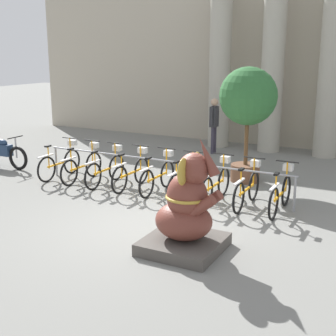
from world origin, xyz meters
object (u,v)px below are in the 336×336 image
Objects in this scene: bicycle_0 at (60,162)px; bicycle_4 at (158,176)px; person_pedestrian at (214,120)px; potted_tree at (248,102)px; bicycle_7 at (247,188)px; bicycle_2 at (106,169)px; bicycle_6 at (216,183)px; bicycle_3 at (132,172)px; bicycle_8 at (281,193)px; bicycle_5 at (185,180)px; elephant_statue at (186,213)px; bicycle_1 at (83,166)px; motorcycle at (0,152)px.

bicycle_0 and bicycle_4 have the same top height.
person_pedestrian is 3.49m from potted_tree.
person_pedestrian is at bearing 119.99° from bicycle_7.
potted_tree is (4.36, 1.90, 1.60)m from bicycle_0.
bicycle_0 is 1.44m from bicycle_2.
bicycle_2 and bicycle_6 have the same top height.
bicycle_4 is 2.87m from potted_tree.
bicycle_4 is at bearing 1.54° from bicycle_2.
bicycle_8 is at bearing -0.73° from bicycle_3.
bicycle_0 is 2.88m from bicycle_4.
bicycle_4 is (0.72, -0.00, 0.00)m from bicycle_3.
elephant_statue is (1.28, -2.61, 0.26)m from bicycle_5.
bicycle_2 and bicycle_3 have the same top height.
bicycle_2 and bicycle_8 have the same top height.
bicycle_6 is 0.85× the size of elephant_statue.
bicycle_4 is at bearing -0.04° from bicycle_3.
bicycle_3 is (0.72, 0.04, 0.00)m from bicycle_2.
bicycle_3 is at bearing 179.61° from bicycle_7.
bicycle_2 is at bearing -101.45° from person_pedestrian.
bicycle_7 is 1.00× the size of bicycle_8.
bicycle_1 is at bearing -179.17° from bicycle_4.
bicycle_0 is 0.94× the size of person_pedestrian.
person_pedestrian is at bearing 78.55° from bicycle_2.
bicycle_4 is at bearing 179.49° from bicycle_7.
motorcycle is at bearing -164.44° from potted_tree.
person_pedestrian is at bearing 113.02° from bicycle_6.
bicycle_7 is at bearing -0.43° from motorcycle.
bicycle_2 is 0.81× the size of motorcycle.
potted_tree is (0.04, 1.85, 1.60)m from bicycle_6.
bicycle_5 and bicycle_8 have the same top height.
bicycle_5 is at bearing -0.41° from bicycle_0.
motorcycle is 7.02m from potted_tree.
person_pedestrian reaches higher than bicycle_0.
elephant_statue is at bearing -83.42° from potted_tree.
motorcycle is at bearing 178.37° from bicycle_0.
bicycle_7 is at bearing -3.22° from bicycle_6.
motorcycle is 0.72× the size of potted_tree.
elephant_statue is at bearing -20.79° from motorcycle.
bicycle_2 is at bearing -176.89° from bicycle_3.
bicycle_2 is 3.60m from bicycle_7.
bicycle_2 is 0.94× the size of person_pedestrian.
elephant_statue is at bearing -108.50° from bicycle_8.
bicycle_3 and bicycle_7 have the same top height.
bicycle_4 reaches higher than motorcycle.
bicycle_2 is at bearing 142.65° from elephant_statue.
bicycle_3 is 3.82m from elephant_statue.
motorcycle is at bearing 179.87° from bicycle_6.
bicycle_0 and bicycle_6 have the same top height.
bicycle_2 is 0.72m from bicycle_3.
bicycle_3 and bicycle_8 have the same top height.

